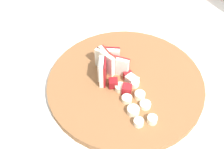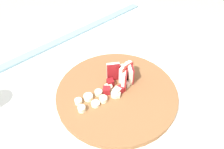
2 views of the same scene
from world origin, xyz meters
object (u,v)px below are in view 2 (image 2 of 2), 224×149
at_px(apple_wedge_fan, 124,73).
at_px(apple_dice_pile, 115,88).
at_px(banana_slice_rows, 97,98).
at_px(cutting_board, 117,93).

relative_size(apple_wedge_fan, apple_dice_pile, 0.95).
xyz_separation_m(apple_wedge_fan, apple_dice_pile, (0.06, 0.02, -0.02)).
distance_m(apple_wedge_fan, banana_slice_rows, 0.12).
bearing_deg(banana_slice_rows, apple_dice_pile, 167.93).
bearing_deg(cutting_board, apple_wedge_fan, -158.90).
bearing_deg(apple_wedge_fan, banana_slice_rows, 0.59).
height_order(cutting_board, apple_wedge_fan, apple_wedge_fan).
xyz_separation_m(cutting_board, banana_slice_rows, (0.07, -0.02, 0.02)).
xyz_separation_m(cutting_board, apple_dice_pile, (0.00, -0.00, 0.02)).
distance_m(apple_dice_pile, banana_slice_rows, 0.07).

